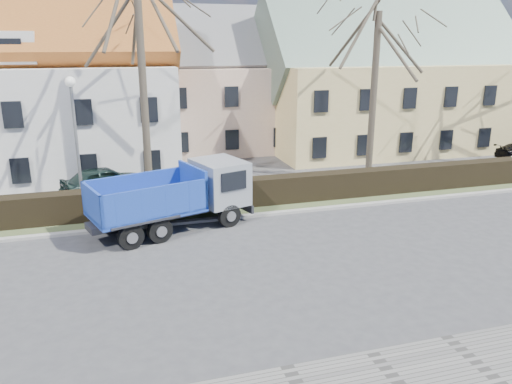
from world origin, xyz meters
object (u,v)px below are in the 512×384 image
object	(u,v)px
cart_frame	(150,221)
streetlight	(77,147)
dump_truck	(166,199)
parked_car_a	(105,181)

from	to	relation	value
cart_frame	streetlight	bearing A→B (deg)	135.64
dump_truck	streetlight	size ratio (longest dim) A/B	1.11
parked_car_a	cart_frame	bearing A→B (deg)	175.93
dump_truck	cart_frame	world-z (taller)	dump_truck
dump_truck	parked_car_a	distance (m)	6.50
dump_truck	cart_frame	size ratio (longest dim) A/B	8.87
streetlight	parked_car_a	world-z (taller)	streetlight
cart_frame	dump_truck	bearing A→B (deg)	-26.71
streetlight	cart_frame	world-z (taller)	streetlight
streetlight	parked_car_a	bearing A→B (deg)	72.22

